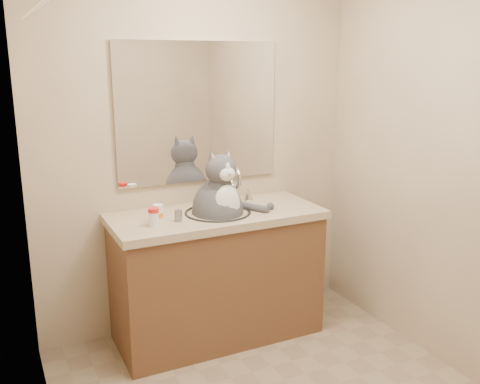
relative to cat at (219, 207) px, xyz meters
name	(u,v)px	position (x,y,z in m)	size (l,w,h in m)	color
room	(300,192)	(0.00, -0.93, 0.31)	(2.22, 2.52, 2.42)	gray
vanity	(217,272)	(0.00, 0.03, -0.45)	(1.34, 0.59, 1.12)	brown
mirror	(199,113)	(0.00, 0.30, 0.56)	(1.10, 0.02, 0.90)	white
shower_curtain	(60,256)	(-1.05, -0.83, 0.14)	(0.02, 1.30, 1.93)	#BDAA8F
cat	(219,207)	(0.00, 0.00, 0.00)	(0.48, 0.38, 0.63)	#4D4C52
pill_bottle_redcap	(154,217)	(-0.44, -0.07, 0.01)	(0.06, 0.06, 0.11)	white
pill_bottle_orange	(158,213)	(-0.39, 0.00, 0.01)	(0.08, 0.08, 0.10)	white
grey_canister	(178,216)	(-0.29, -0.05, -0.01)	(0.05, 0.05, 0.07)	slate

